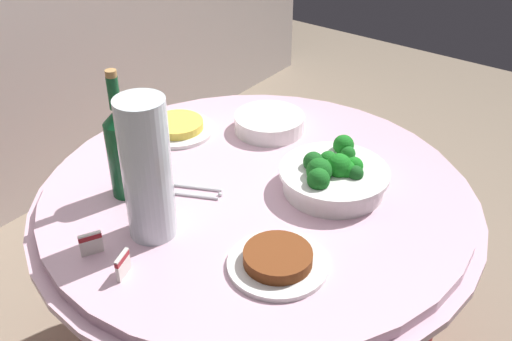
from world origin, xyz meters
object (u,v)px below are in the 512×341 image
at_px(plate_stack, 269,123).
at_px(food_plate_stir_fry, 278,260).
at_px(broccoli_bowl, 333,175).
at_px(label_placard_mid, 91,242).
at_px(food_plate_fried_egg, 177,127).
at_px(label_placard_front, 123,264).
at_px(decorative_fruit_vase, 148,177).
at_px(wine_bottle, 122,149).
at_px(serving_tongs, 193,191).

relative_size(plate_stack, food_plate_stir_fry, 0.95).
relative_size(broccoli_bowl, label_placard_mid, 5.09).
height_order(food_plate_fried_egg, label_placard_front, label_placard_front).
bearing_deg(decorative_fruit_vase, wine_bottle, 66.70).
xyz_separation_m(decorative_fruit_vase, food_plate_fried_egg, (0.38, 0.28, -0.14)).
relative_size(plate_stack, decorative_fruit_vase, 0.62).
bearing_deg(broccoli_bowl, label_placard_front, 160.63).
height_order(food_plate_stir_fry, label_placard_mid, label_placard_mid).
bearing_deg(label_placard_mid, broccoli_bowl, -29.16).
xyz_separation_m(broccoli_bowl, food_plate_stir_fry, (-0.32, -0.06, -0.03)).
height_order(decorative_fruit_vase, label_placard_mid, decorative_fruit_vase).
xyz_separation_m(wine_bottle, decorative_fruit_vase, (-0.07, -0.17, 0.02)).
bearing_deg(label_placard_mid, plate_stack, 1.40).
relative_size(food_plate_fried_egg, label_placard_front, 4.00).
relative_size(wine_bottle, food_plate_stir_fry, 1.53).
height_order(broccoli_bowl, food_plate_stir_fry, broccoli_bowl).
bearing_deg(broccoli_bowl, serving_tongs, 129.01).
relative_size(broccoli_bowl, label_placard_front, 5.09).
distance_m(serving_tongs, food_plate_stir_fry, 0.35).
height_order(broccoli_bowl, label_placard_mid, broccoli_bowl).
height_order(plate_stack, label_placard_front, label_placard_front).
bearing_deg(food_plate_fried_egg, food_plate_stir_fry, -117.75).
bearing_deg(food_plate_stir_fry, food_plate_fried_egg, 62.25).
bearing_deg(wine_bottle, plate_stack, -11.20).
xyz_separation_m(plate_stack, decorative_fruit_vase, (-0.56, -0.07, 0.13)).
xyz_separation_m(wine_bottle, label_placard_front, (-0.21, -0.22, -0.10)).
relative_size(serving_tongs, food_plate_stir_fry, 0.74).
xyz_separation_m(plate_stack, serving_tongs, (-0.38, -0.04, -0.02)).
xyz_separation_m(serving_tongs, label_placard_mid, (-0.31, 0.02, 0.03)).
bearing_deg(broccoli_bowl, plate_stack, 63.23).
relative_size(broccoli_bowl, food_plate_fried_egg, 1.27).
distance_m(decorative_fruit_vase, label_placard_mid, 0.19).
relative_size(plate_stack, serving_tongs, 1.28).
relative_size(plate_stack, wine_bottle, 0.62).
distance_m(serving_tongs, label_placard_mid, 0.31).
distance_m(plate_stack, decorative_fruit_vase, 0.57).
distance_m(broccoli_bowl, wine_bottle, 0.53).
bearing_deg(label_placard_front, food_plate_stir_fry, -48.41).
relative_size(label_placard_front, label_placard_mid, 1.00).
distance_m(decorative_fruit_vase, serving_tongs, 0.23).
bearing_deg(decorative_fruit_vase, serving_tongs, 11.28).
bearing_deg(food_plate_fried_egg, label_placard_front, -147.09).
distance_m(wine_bottle, food_plate_fried_egg, 0.35).
relative_size(decorative_fruit_vase, food_plate_fried_egg, 1.55).
xyz_separation_m(decorative_fruit_vase, label_placard_front, (-0.14, -0.05, -0.12)).
bearing_deg(decorative_fruit_vase, broccoli_bowl, -31.64).
xyz_separation_m(broccoli_bowl, plate_stack, (0.16, 0.31, -0.02)).
relative_size(food_plate_fried_egg, label_placard_mid, 4.00).
bearing_deg(food_plate_stir_fry, serving_tongs, 73.86).
relative_size(serving_tongs, label_placard_front, 2.97).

